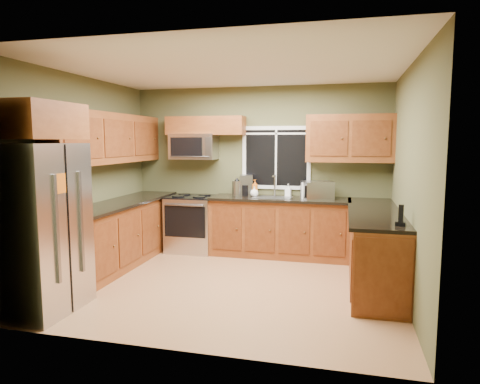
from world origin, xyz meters
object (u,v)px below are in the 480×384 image
at_px(refrigerator, 39,229).
at_px(soap_bottle_c, 254,192).
at_px(paper_towel_roll, 305,191).
at_px(soap_bottle_b, 288,190).
at_px(range, 192,223).
at_px(kettle, 237,187).
at_px(cordless_phone, 401,219).
at_px(toaster_oven, 317,190).
at_px(microwave, 194,147).
at_px(soap_bottle_a, 255,188).
at_px(coffee_maker, 246,186).

distance_m(refrigerator, soap_bottle_c, 3.30).
relative_size(paper_towel_roll, soap_bottle_b, 1.39).
relative_size(range, kettle, 3.19).
bearing_deg(range, cordless_phone, -31.99).
relative_size(refrigerator, paper_towel_roll, 6.51).
relative_size(refrigerator, soap_bottle_c, 11.00).
distance_m(toaster_oven, soap_bottle_c, 0.99).
bearing_deg(kettle, microwave, 175.89).
xyz_separation_m(kettle, paper_towel_roll, (1.11, -0.12, -0.01)).
height_order(refrigerator, range, refrigerator).
distance_m(range, cordless_phone, 3.61).
bearing_deg(paper_towel_roll, soap_bottle_c, 174.76).
distance_m(soap_bottle_a, soap_bottle_c, 0.06).
xyz_separation_m(microwave, soap_bottle_b, (1.57, 0.07, -0.69)).
relative_size(range, cordless_phone, 4.20).
height_order(kettle, soap_bottle_a, kettle).
bearing_deg(paper_towel_roll, soap_bottle_a, 172.37).
bearing_deg(soap_bottle_b, toaster_oven, -25.76).
xyz_separation_m(microwave, soap_bottle_c, (1.05, -0.10, -0.71)).
xyz_separation_m(toaster_oven, soap_bottle_a, (-0.99, 0.09, -0.00)).
relative_size(microwave, toaster_oven, 1.43).
relative_size(refrigerator, coffee_maker, 5.42).
relative_size(kettle, cordless_phone, 1.32).
xyz_separation_m(paper_towel_roll, soap_bottle_b, (-0.29, 0.25, -0.03)).
distance_m(kettle, paper_towel_roll, 1.11).
relative_size(coffee_maker, paper_towel_roll, 1.20).
bearing_deg(toaster_oven, soap_bottle_c, 176.83).
height_order(microwave, kettle, microwave).
bearing_deg(range, coffee_maker, 10.75).
relative_size(soap_bottle_a, cordless_phone, 1.21).
height_order(soap_bottle_a, soap_bottle_b, soap_bottle_a).
bearing_deg(kettle, cordless_phone, -40.93).
height_order(microwave, soap_bottle_c, microwave).
xyz_separation_m(refrigerator, range, (0.69, 2.77, -0.43)).
distance_m(refrigerator, microwave, 3.10).
relative_size(microwave, soap_bottle_b, 3.82).
distance_m(paper_towel_roll, soap_bottle_c, 0.81).
bearing_deg(soap_bottle_a, soap_bottle_b, 15.12).
bearing_deg(range, paper_towel_roll, -1.28).
bearing_deg(kettle, soap_bottle_c, -9.41).
xyz_separation_m(soap_bottle_b, soap_bottle_c, (-0.52, -0.17, -0.02)).
bearing_deg(toaster_oven, cordless_phone, -62.15).
height_order(microwave, cordless_phone, microwave).
bearing_deg(refrigerator, kettle, 63.18).
distance_m(microwave, soap_bottle_b, 1.72).
bearing_deg(refrigerator, toaster_oven, 45.18).
bearing_deg(kettle, paper_towel_roll, -6.37).
bearing_deg(refrigerator, range, 76.03).
xyz_separation_m(microwave, cordless_phone, (3.03, -2.03, -0.72)).
bearing_deg(paper_towel_roll, toaster_oven, 6.09).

